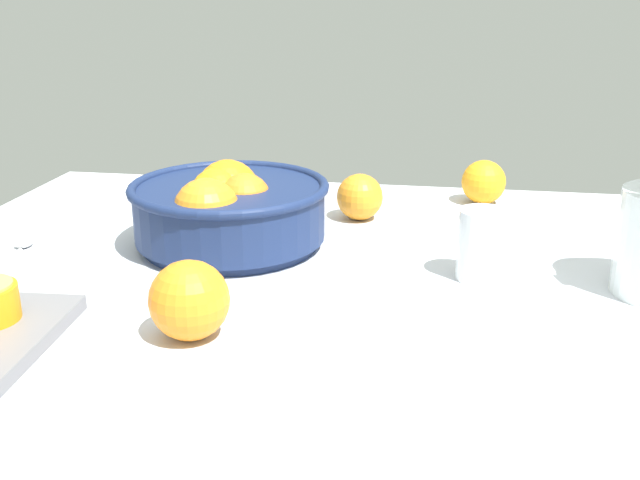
% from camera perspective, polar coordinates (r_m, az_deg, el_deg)
% --- Properties ---
extents(ground_plane, '(1.14, 0.85, 0.03)m').
position_cam_1_polar(ground_plane, '(0.86, 2.66, -3.91)').
color(ground_plane, silver).
extents(fruit_bowl, '(0.25, 0.25, 0.11)m').
position_cam_1_polar(fruit_bowl, '(0.95, -7.12, 2.43)').
color(fruit_bowl, navy).
rests_on(fruit_bowl, ground_plane).
extents(juice_glass, '(0.06, 0.06, 0.08)m').
position_cam_1_polar(juice_glass, '(0.86, 12.40, -0.67)').
color(juice_glass, white).
rests_on(juice_glass, ground_plane).
extents(loose_orange_0, '(0.07, 0.07, 0.07)m').
position_cam_1_polar(loose_orange_0, '(1.05, 3.09, 3.34)').
color(loose_orange_0, orange).
rests_on(loose_orange_0, ground_plane).
extents(loose_orange_1, '(0.07, 0.07, 0.07)m').
position_cam_1_polar(loose_orange_1, '(1.16, 12.54, 4.40)').
color(loose_orange_1, orange).
rests_on(loose_orange_1, ground_plane).
extents(loose_orange_2, '(0.08, 0.08, 0.08)m').
position_cam_1_polar(loose_orange_2, '(0.71, -10.07, -4.60)').
color(loose_orange_2, orange).
rests_on(loose_orange_2, ground_plane).
extents(spoon, '(0.05, 0.17, 0.01)m').
position_cam_1_polar(spoon, '(0.99, -22.61, -1.05)').
color(spoon, silver).
rests_on(spoon, ground_plane).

